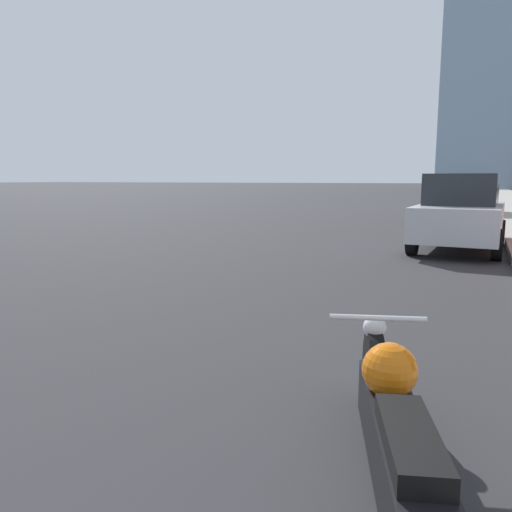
# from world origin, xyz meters

# --- Properties ---
(distant_tower) EXTENTS (15.27, 15.27, 59.17)m
(distant_tower) POSITION_xyz_m (4.34, 95.67, 29.59)
(distant_tower) COLOR #8CA5BC
(distant_tower) RESTS_ON ground_plane
(motorcycle) EXTENTS (1.00, 2.47, 0.74)m
(motorcycle) POSITION_xyz_m (3.61, 4.02, 0.36)
(motorcycle) COLOR black
(motorcycle) RESTS_ON ground_plane
(parked_car_silver) EXTENTS (1.98, 4.06, 1.72)m
(parked_car_silver) POSITION_xyz_m (3.51, 13.80, 0.85)
(parked_car_silver) COLOR #BCBCC1
(parked_car_silver) RESTS_ON ground_plane
(parked_car_white) EXTENTS (2.07, 4.16, 1.69)m
(parked_car_white) POSITION_xyz_m (3.34, 25.33, 0.85)
(parked_car_white) COLOR silver
(parked_car_white) RESTS_ON ground_plane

